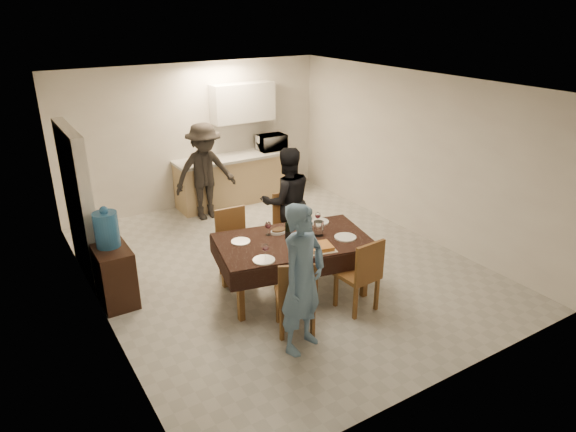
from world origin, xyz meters
The scene contains 33 objects.
floor centered at (0.00, 0.00, 0.00)m, with size 5.00×6.00×0.02m, color #AFAFAA.
ceiling centered at (0.00, 0.00, 2.60)m, with size 5.00×6.00×0.02m, color white.
wall_back centered at (0.00, 3.00, 1.30)m, with size 5.00×0.02×2.60m, color silver.
wall_front centered at (0.00, -3.00, 1.30)m, with size 5.00×0.02×2.60m, color silver.
wall_left centered at (-2.50, 0.00, 1.30)m, with size 0.02×6.00×2.60m, color silver.
wall_right centered at (2.50, 0.00, 1.30)m, with size 0.02×6.00×2.60m, color silver.
stub_partition centered at (-2.42, 1.20, 1.05)m, with size 0.15×1.40×2.10m, color silver.
kitchen_base_cabinet centered at (0.60, 2.68, 0.43)m, with size 2.20×0.60×0.86m, color tan.
kitchen_worktop centered at (0.60, 2.68, 0.89)m, with size 2.24×0.64×0.05m, color #B2B1AD.
upper_cabinet centered at (0.90, 2.82, 1.85)m, with size 1.20×0.34×0.70m, color silver.
dining_table centered at (-0.23, -0.72, 0.72)m, with size 2.12×1.50×0.75m.
chair_near_left centered at (-0.68, -1.56, 0.59)m, with size 0.57×0.59×0.52m.
chair_near_right centered at (0.22, -1.56, 0.59)m, with size 0.47×0.47×0.52m.
chair_far_left centered at (-0.68, -0.06, 0.59)m, with size 0.47×0.47×0.52m.
chair_far_right centered at (0.22, -0.07, 0.62)m, with size 0.56×0.56×0.55m.
console centered at (-2.28, 0.32, 0.38)m, with size 0.41×0.82×0.76m, color black.
water_jug centered at (-2.28, 0.32, 0.98)m, with size 0.30×0.30×0.44m, color teal.
wine_bottle centered at (-0.28, -0.67, 0.91)m, with size 0.08×0.08×0.31m, color black, non-canonical shape.
water_pitcher centered at (0.12, -0.77, 0.85)m, with size 0.13×0.13×0.19m, color white.
savoury_tart centered at (-0.13, -1.10, 0.78)m, with size 0.43×0.32×0.05m, color #CA853B.
salad_bowl centered at (0.07, -0.54, 0.79)m, with size 0.18×0.18×0.07m, color white.
mushroom_dish centered at (-0.28, -0.44, 0.77)m, with size 0.21×0.21×0.04m, color white.
wine_glass_a centered at (-0.78, -0.97, 0.84)m, with size 0.08×0.08×0.18m, color white, non-canonical shape.
wine_glass_b centered at (0.32, -0.47, 0.84)m, with size 0.08×0.08×0.17m, color white, non-canonical shape.
wine_glass_c centered at (-0.43, -0.42, 0.85)m, with size 0.09×0.09×0.19m, color white, non-canonical shape.
plate_near_left centered at (-0.83, -1.02, 0.76)m, with size 0.26×0.26×0.02m, color white.
plate_near_right centered at (0.37, -1.02, 0.76)m, with size 0.28×0.28×0.02m, color white.
plate_far_left centered at (-0.83, -0.42, 0.76)m, with size 0.24×0.24×0.01m, color white.
plate_far_right centered at (0.37, -0.42, 0.76)m, with size 0.28×0.28×0.02m, color white.
microwave centered at (1.42, 2.68, 1.06)m, with size 0.54×0.36×0.30m, color silver.
person_near centered at (-0.78, -1.77, 0.85)m, with size 0.62×0.41×1.70m, color #5A7EA3.
person_far centered at (0.32, 0.33, 0.82)m, with size 0.80×0.62×1.65m, color black.
person_kitchen centered at (-0.17, 2.23, 0.85)m, with size 1.10×0.63×1.70m, color black.
Camera 1 is at (-3.41, -5.71, 3.54)m, focal length 32.00 mm.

